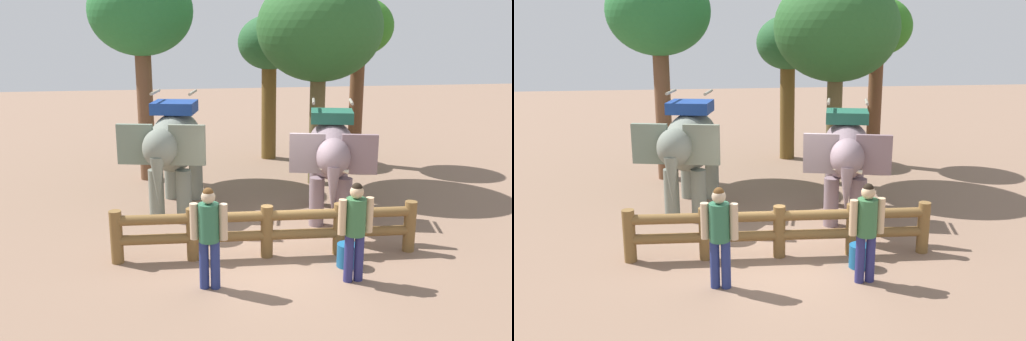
# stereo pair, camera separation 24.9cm
# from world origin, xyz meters

# --- Properties ---
(ground_plane) EXTENTS (60.00, 60.00, 0.00)m
(ground_plane) POSITION_xyz_m (0.00, 0.00, 0.00)
(ground_plane) COLOR #80634F
(log_fence) EXTENTS (6.03, 0.53, 1.05)m
(log_fence) POSITION_xyz_m (0.00, -0.04, 0.60)
(log_fence) COLOR brown
(log_fence) RESTS_ON ground
(elephant_near_left) EXTENTS (2.16, 3.49, 2.92)m
(elephant_near_left) POSITION_xyz_m (-1.73, 3.10, 1.64)
(elephant_near_left) COLOR slate
(elephant_near_left) RESTS_ON ground
(elephant_center) EXTENTS (2.10, 3.31, 2.78)m
(elephant_center) POSITION_xyz_m (1.86, 2.03, 1.56)
(elephant_center) COLOR slate
(elephant_center) RESTS_ON ground
(tourist_woman_in_black) EXTENTS (0.65, 0.38, 1.83)m
(tourist_woman_in_black) POSITION_xyz_m (1.35, -1.34, 1.06)
(tourist_woman_in_black) COLOR navy
(tourist_woman_in_black) RESTS_ON ground
(tourist_man_in_blue) EXTENTS (0.64, 0.42, 1.82)m
(tourist_man_in_blue) POSITION_xyz_m (-1.21, -1.24, 1.06)
(tourist_man_in_blue) COLOR navy
(tourist_man_in_blue) RESTS_ON ground
(tree_far_left) EXTENTS (2.91, 2.91, 6.06)m
(tree_far_left) POSITION_xyz_m (-2.50, 6.21, 4.71)
(tree_far_left) COLOR brown
(tree_far_left) RESTS_ON ground
(tree_back_center) EXTENTS (2.06, 2.06, 4.76)m
(tree_back_center) POSITION_xyz_m (1.49, 8.32, 3.66)
(tree_back_center) COLOR brown
(tree_back_center) RESTS_ON ground
(tree_far_right) EXTENTS (3.42, 3.42, 5.83)m
(tree_far_right) POSITION_xyz_m (2.29, 5.01, 4.32)
(tree_far_right) COLOR brown
(tree_far_right) RESTS_ON ground
(tree_deep_back) EXTENTS (2.12, 2.12, 5.30)m
(tree_deep_back) POSITION_xyz_m (4.15, 7.15, 4.18)
(tree_deep_back) COLOR brown
(tree_deep_back) RESTS_ON ground
(feed_bucket) EXTENTS (0.39, 0.39, 0.45)m
(feed_bucket) POSITION_xyz_m (1.43, -0.72, 0.22)
(feed_bucket) COLOR #19598C
(feed_bucket) RESTS_ON ground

